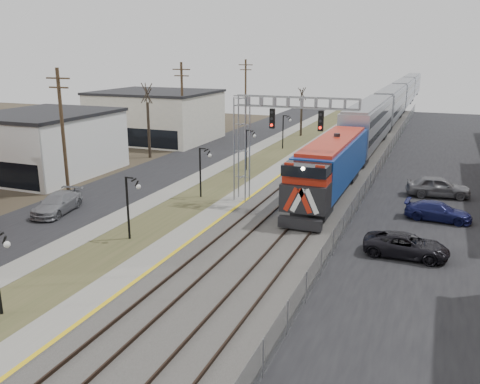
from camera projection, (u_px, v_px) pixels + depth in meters
The scene contains 19 objects.
street_west at pixel (163, 170), 49.22m from camera, with size 7.00×120.00×0.04m, color black.
sidewalk at pixel (205, 174), 47.61m from camera, with size 2.00×120.00×0.08m, color gray.
grass_median at pixel (234, 177), 46.55m from camera, with size 4.00×120.00×0.06m, color #404625.
platform at pixel (265, 179), 45.45m from camera, with size 2.00×120.00×0.24m, color gray.
ballast_bed at pixel (320, 185), 43.67m from camera, with size 8.00×120.00×0.20m, color #595651.
parking_lot at pixel (472, 200), 39.41m from camera, with size 16.00×120.00×0.04m, color black.
platform_edge at pixel (275, 179), 45.10m from camera, with size 0.24×120.00×0.01m, color gold.
track_near at pixel (298, 181), 44.34m from camera, with size 1.58×120.00×0.15m.
track_far at pixel (338, 184), 43.09m from camera, with size 1.58×120.00×0.15m.
train at pixel (392, 104), 81.50m from camera, with size 3.00×108.65×5.33m.
signal_gantry at pixel (264, 131), 36.92m from camera, with size 9.00×1.07×8.15m.
lampposts at pixel (130, 207), 31.06m from camera, with size 0.14×62.14×4.00m.
utility_poles at pixel (63, 133), 40.01m from camera, with size 0.28×80.28×10.00m.
fence at pixel (370, 181), 41.99m from camera, with size 0.04×120.00×1.60m, color gray.
bare_trees at pixel (171, 136), 52.42m from camera, with size 12.30×42.30×5.95m.
car_lot_c at pixel (406, 246), 28.53m from camera, with size 2.15×4.67×1.30m, color black.
car_lot_d at pixel (438, 212), 34.61m from camera, with size 1.78×4.37×1.27m, color navy.
car_lot_e at pixel (438, 187), 40.18m from camera, with size 1.94×4.83×1.65m, color slate.
car_street_b at pixel (57, 204), 36.19m from camera, with size 1.96×4.82×1.40m, color gray.
Camera 1 is at (13.22, -6.78, 11.26)m, focal length 38.00 mm.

